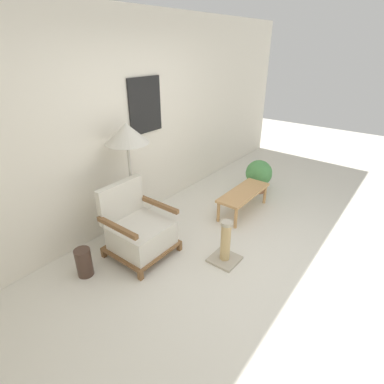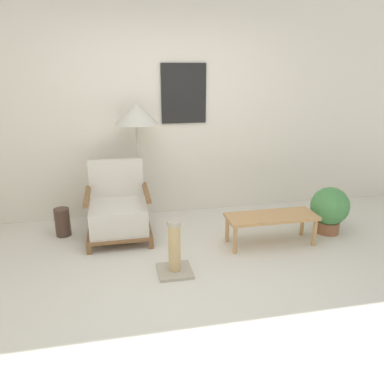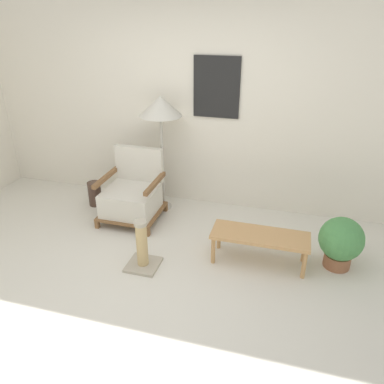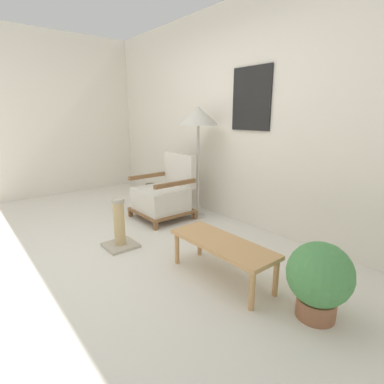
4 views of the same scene
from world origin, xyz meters
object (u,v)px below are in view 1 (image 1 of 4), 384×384
scratching_post (225,246)px  vase (84,262)px  coffee_table (244,194)px  armchair (139,231)px  potted_plant (259,175)px  floor_lamp (127,136)px

scratching_post → vase: bearing=136.4°
coffee_table → armchair: bearing=163.0°
coffee_table → scratching_post: 1.20m
coffee_table → potted_plant: potted_plant is taller
coffee_table → potted_plant: (0.79, 0.15, 0.01)m
vase → armchair: bearing=-16.5°
floor_lamp → scratching_post: floor_lamp is taller
coffee_table → floor_lamp: bearing=147.2°
coffee_table → scratching_post: scratching_post is taller
potted_plant → scratching_post: 2.00m
armchair → floor_lamp: 1.11m
armchair → vase: armchair is taller
armchair → potted_plant: 2.44m
coffee_table → vase: bearing=163.1°
floor_lamp → armchair: bearing=-125.9°
coffee_table → vase: size_ratio=3.00×
armchair → potted_plant: (2.41, -0.35, -0.01)m
coffee_table → potted_plant: 0.80m
armchair → scratching_post: (0.50, -0.89, -0.11)m
vase → scratching_post: size_ratio=0.62×
scratching_post → potted_plant: bearing=15.8°
armchair → scratching_post: armchair is taller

